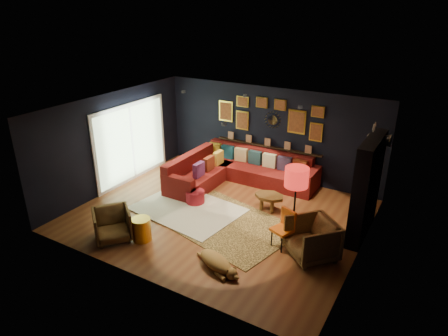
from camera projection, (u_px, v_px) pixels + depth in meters
The scene contains 20 objects.
floor at pixel (219, 215), 9.59m from camera, with size 6.50×6.50×0.00m, color brown.
room_walls at pixel (219, 153), 8.97m from camera, with size 6.50×6.50×6.50m.
sectional at pixel (234, 172), 11.18m from camera, with size 3.41×2.69×0.86m.
ledge at pixel (268, 146), 11.36m from camera, with size 3.20×0.12×0.04m, color black.
gallery_wall at pixel (269, 116), 11.05m from camera, with size 3.15×0.04×1.02m.
sunburst_mirror at pixel (273, 120), 11.04m from camera, with size 0.47×0.16×0.47m.
fireplace at pixel (366, 191), 8.46m from camera, with size 0.31×1.60×2.20m.
deer_head at pixel (380, 139), 8.44m from camera, with size 0.50×0.28×0.45m.
sliding_door at pixel (132, 142), 11.14m from camera, with size 0.06×2.80×2.20m.
ceiling_spots at pixel (237, 103), 9.23m from camera, with size 3.30×2.50×0.06m.
shag_rug at pixel (188, 209), 9.80m from camera, with size 2.49×1.81×0.03m, color beige.
leopard_rug at pixel (227, 224), 9.16m from camera, with size 2.89×2.07×0.02m, color tan.
coffee_table at pixel (269, 198), 9.69m from camera, with size 0.76×0.58×0.37m.
pouf at pixel (195, 197), 10.06m from camera, with size 0.47×0.47×0.31m, color maroon.
armchair_left at pixel (112, 223), 8.48m from camera, with size 0.74×0.69×0.76m, color #B07D40.
armchair_right at pixel (312, 237), 7.86m from camera, with size 0.86×0.81×0.89m, color #B07D40.
gold_stool at pixel (142, 229), 8.50m from camera, with size 0.41×0.41×0.51m, color gold.
orange_chair at pixel (285, 226), 8.19m from camera, with size 0.51×0.51×0.83m.
floor_lamp at pixel (296, 180), 7.89m from camera, with size 0.48×0.48×1.74m.
dog at pixel (216, 259), 7.61m from camera, with size 1.17×0.58×0.37m, color #A57744, non-canonical shape.
Camera 1 is at (4.35, -7.19, 4.76)m, focal length 32.00 mm.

